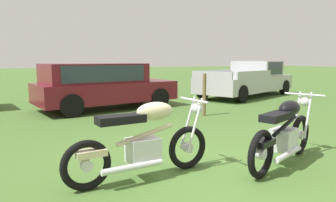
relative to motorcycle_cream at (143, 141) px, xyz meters
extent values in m
plane|color=#476B2D|center=(1.02, -0.03, -0.49)|extent=(120.00, 120.00, 0.00)
torus|color=black|center=(0.69, 0.10, -0.19)|extent=(0.62, 0.17, 0.62)
torus|color=black|center=(-0.75, -0.10, -0.19)|extent=(0.62, 0.17, 0.62)
cylinder|color=silver|center=(0.69, 0.10, -0.19)|extent=(0.15, 0.12, 0.14)
cylinder|color=silver|center=(-0.75, -0.10, -0.19)|extent=(0.15, 0.12, 0.14)
cylinder|color=silver|center=(0.74, 0.20, 0.15)|extent=(0.28, 0.07, 0.75)
cylinder|color=silver|center=(0.77, 0.02, 0.15)|extent=(0.28, 0.07, 0.75)
cube|color=silver|center=(-0.01, 0.00, -0.11)|extent=(0.44, 0.35, 0.32)
cylinder|color=beige|center=(0.02, 0.01, 0.09)|extent=(0.80, 0.17, 0.22)
ellipsoid|color=beige|center=(0.17, 0.03, 0.38)|extent=(0.55, 0.33, 0.24)
cube|color=black|center=(-0.30, -0.04, 0.32)|extent=(0.63, 0.32, 0.10)
cube|color=beige|center=(-0.69, -0.09, -0.05)|extent=(0.38, 0.23, 0.08)
cylinder|color=silver|center=(0.79, 0.11, 0.49)|extent=(0.12, 0.64, 0.03)
sphere|color=silver|center=(0.85, 0.12, 0.37)|extent=(0.18, 0.18, 0.16)
cylinder|color=silver|center=(-0.20, -0.18, -0.25)|extent=(0.80, 0.19, 0.08)
torus|color=black|center=(2.70, -0.01, -0.17)|extent=(0.62, 0.35, 0.65)
torus|color=black|center=(1.41, -0.60, -0.17)|extent=(0.62, 0.35, 0.65)
cylinder|color=silver|center=(2.70, -0.01, -0.17)|extent=(0.17, 0.15, 0.14)
cylinder|color=silver|center=(1.41, -0.60, -0.17)|extent=(0.17, 0.15, 0.14)
cylinder|color=silver|center=(2.72, 0.10, 0.16)|extent=(0.26, 0.14, 0.73)
cylinder|color=silver|center=(2.79, -0.07, 0.16)|extent=(0.26, 0.14, 0.73)
cube|color=silver|center=(2.07, -0.30, -0.11)|extent=(0.49, 0.44, 0.32)
cylinder|color=black|center=(2.10, -0.28, 0.09)|extent=(0.73, 0.37, 0.22)
ellipsoid|color=black|center=(2.24, -0.22, 0.33)|extent=(0.58, 0.45, 0.24)
cube|color=black|center=(1.80, -0.42, 0.27)|extent=(0.65, 0.47, 0.10)
cube|color=black|center=(1.47, -0.57, -0.03)|extent=(0.40, 0.31, 0.08)
cylinder|color=silver|center=(2.79, 0.03, 0.49)|extent=(0.29, 0.60, 0.03)
sphere|color=silver|center=(2.84, 0.05, 0.37)|extent=(0.21, 0.21, 0.16)
cylinder|color=silver|center=(1.94, -0.53, -0.25)|extent=(0.76, 0.40, 0.08)
cube|color=maroon|center=(0.82, 6.03, 0.06)|extent=(4.55, 2.71, 0.60)
cube|color=maroon|center=(0.43, 5.95, 0.64)|extent=(3.26, 2.25, 0.60)
cube|color=#2D3842|center=(0.43, 5.95, 0.66)|extent=(2.84, 2.19, 0.48)
cylinder|color=black|center=(2.03, 7.18, -0.17)|extent=(0.67, 0.35, 0.64)
cylinder|color=black|center=(2.40, 5.50, -0.17)|extent=(0.67, 0.35, 0.64)
cylinder|color=black|center=(-0.76, 6.56, -0.17)|extent=(0.67, 0.35, 0.64)
cylinder|color=black|center=(-0.39, 4.89, -0.17)|extent=(0.67, 0.35, 0.64)
cube|color=#B2B5BA|center=(6.98, 7.00, 0.06)|extent=(5.52, 3.80, 0.60)
cube|color=#B2B5BA|center=(7.81, 7.37, 0.68)|extent=(2.21, 2.22, 0.64)
cube|color=#2D3842|center=(7.81, 7.37, 0.70)|extent=(1.94, 2.13, 0.52)
cube|color=#B2B5BA|center=(5.72, 7.40, 0.50)|extent=(2.42, 1.13, 0.28)
cube|color=#B2B5BA|center=(6.42, 5.80, 0.50)|extent=(2.42, 1.13, 0.28)
cube|color=#B2B5BA|center=(4.63, 5.96, 0.50)|extent=(0.78, 1.62, 0.28)
cylinder|color=black|center=(8.37, 8.56, -0.17)|extent=(0.67, 0.46, 0.64)
cylinder|color=black|center=(9.07, 6.99, -0.17)|extent=(0.67, 0.46, 0.64)
cylinder|color=black|center=(4.88, 7.01, -0.17)|extent=(0.67, 0.46, 0.64)
cylinder|color=black|center=(5.58, 5.44, -0.17)|extent=(0.67, 0.46, 0.64)
cylinder|color=brown|center=(3.03, 3.70, 0.09)|extent=(0.10, 0.10, 1.17)
camera|label=1|loc=(-1.25, -3.71, 1.05)|focal=33.10mm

